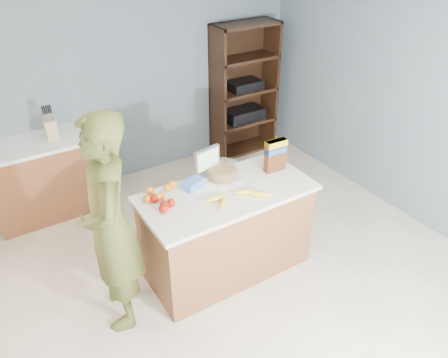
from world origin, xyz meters
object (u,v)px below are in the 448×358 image
person (110,227)px  tv (207,160)px  cereal_box (276,153)px  counter_peninsula (227,234)px  shelving_unit (242,92)px

person → tv: 1.11m
tv → cereal_box: 0.65m
counter_peninsula → person: (-1.06, 0.00, 0.53)m
shelving_unit → tv: shelving_unit is taller
shelving_unit → tv: (-1.56, -1.72, 0.19)m
counter_peninsula → cereal_box: 0.89m
tv → cereal_box: size_ratio=0.90×
shelving_unit → cereal_box: bearing=-116.1°
counter_peninsula → shelving_unit: shelving_unit is taller
cereal_box → tv: bearing=156.7°
person → cereal_box: (1.64, 0.07, 0.14)m
shelving_unit → counter_peninsula: bearing=-127.1°
shelving_unit → cereal_box: (-0.97, -1.98, 0.22)m
shelving_unit → tv: 2.33m
counter_peninsula → cereal_box: cereal_box is taller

